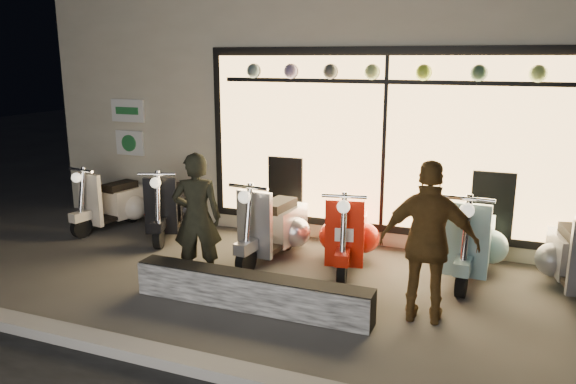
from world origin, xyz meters
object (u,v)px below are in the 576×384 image
scooter_silver (276,225)px  scooter_red (348,232)px  graffiti_barrier (251,291)px  woman (429,243)px  man (197,218)px

scooter_silver → scooter_red: (1.02, 0.09, -0.01)m
graffiti_barrier → woman: (1.84, 0.43, 0.66)m
scooter_silver → woman: size_ratio=0.90×
woman → graffiti_barrier: bearing=8.9°
graffiti_barrier → man: man is taller
man → scooter_red: bearing=-163.3°
scooter_red → graffiti_barrier: bearing=-119.6°
graffiti_barrier → scooter_silver: (-0.42, 1.69, 0.25)m
scooter_red → woman: (1.24, -1.36, 0.43)m
graffiti_barrier → scooter_red: scooter_red is taller
scooter_silver → scooter_red: scooter_silver is taller
graffiti_barrier → man: (-0.95, 0.49, 0.61)m
scooter_silver → man: (-0.54, -1.21, 0.37)m
scooter_red → man: bearing=-151.1°
scooter_red → woman: size_ratio=0.88×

